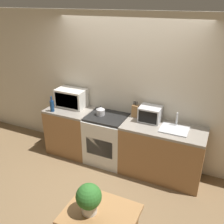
{
  "coord_description": "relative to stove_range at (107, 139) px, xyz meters",
  "views": [
    {
      "loc": [
        1.47,
        -2.88,
        2.77
      ],
      "look_at": [
        -0.1,
        0.52,
        1.05
      ],
      "focal_mm": 40.0,
      "sensor_mm": 36.0,
      "label": 1
    }
  ],
  "objects": [
    {
      "name": "sink_basin",
      "position": [
        1.17,
        0.01,
        0.47
      ],
      "size": [
        0.43,
        0.36,
        0.24
      ],
      "color": "silver",
      "rests_on": "counter_right_run"
    },
    {
      "name": "bottle",
      "position": [
        -0.98,
        -0.22,
        0.56
      ],
      "size": [
        0.07,
        0.07,
        0.29
      ],
      "color": "navy",
      "rests_on": "counter_left_run"
    },
    {
      "name": "potted_plant",
      "position": [
        0.7,
        -1.84,
        0.48
      ],
      "size": [
        0.27,
        0.27,
        0.34
      ],
      "color": "beige",
      "rests_on": "dining_table"
    },
    {
      "name": "kettle",
      "position": [
        -0.12,
        0.01,
        0.53
      ],
      "size": [
        0.15,
        0.15,
        0.18
      ],
      "color": "#B7B7BC",
      "rests_on": "stove_range"
    },
    {
      "name": "toaster_oven",
      "position": [
        0.73,
        0.14,
        0.58
      ],
      "size": [
        0.35,
        0.29,
        0.25
      ],
      "color": "silver",
      "rests_on": "counter_right_run"
    },
    {
      "name": "counter_right_run",
      "position": [
        1.01,
        0.0,
        0.0
      ],
      "size": [
        1.32,
        0.62,
        0.9
      ],
      "color": "olive",
      "rests_on": "ground_plane"
    },
    {
      "name": "microwave",
      "position": [
        -0.79,
        0.12,
        0.62
      ],
      "size": [
        0.55,
        0.34,
        0.34
      ],
      "color": "silver",
      "rests_on": "counter_left_run"
    },
    {
      "name": "ground_plane",
      "position": [
        0.25,
        -0.62,
        -0.45
      ],
      "size": [
        16.0,
        16.0,
        0.0
      ],
      "primitive_type": "plane",
      "color": "brown"
    },
    {
      "name": "stove_range",
      "position": [
        0.0,
        0.0,
        0.0
      ],
      "size": [
        0.69,
        0.62,
        0.9
      ],
      "color": "silver",
      "rests_on": "ground_plane"
    },
    {
      "name": "counter_left_run",
      "position": [
        -0.76,
        0.0,
        0.0
      ],
      "size": [
        0.83,
        0.62,
        0.9
      ],
      "color": "olive",
      "rests_on": "ground_plane"
    },
    {
      "name": "dining_table",
      "position": [
        0.81,
        -1.81,
        0.17
      ],
      "size": [
        0.75,
        0.6,
        0.74
      ],
      "color": "#9E7042",
      "rests_on": "ground_plane"
    },
    {
      "name": "knife_block",
      "position": [
        0.45,
        0.19,
        0.56
      ],
      "size": [
        0.11,
        0.08,
        0.28
      ],
      "color": "#9E7042",
      "rests_on": "counter_right_run"
    },
    {
      "name": "wall_back",
      "position": [
        0.25,
        0.34,
        0.85
      ],
      "size": [
        10.0,
        0.06,
        2.6
      ],
      "color": "beige",
      "rests_on": "ground_plane"
    }
  ]
}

